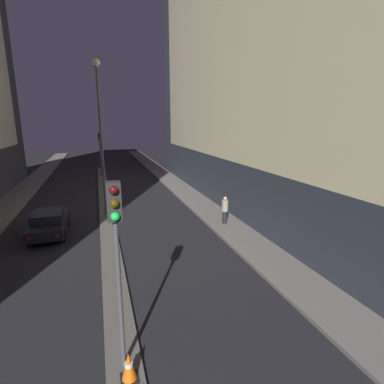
% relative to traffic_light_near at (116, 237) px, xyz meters
% --- Properties ---
extents(building_right, '(6.01, 34.53, 21.40)m').
position_rel_traffic_light_near_xyz_m(building_right, '(10.92, 13.04, 7.10)').
color(building_right, '#2D333D').
rests_on(building_right, ground).
extents(median_strip, '(0.92, 37.84, 0.12)m').
position_rel_traffic_light_near_xyz_m(median_strip, '(0.00, 15.69, -3.55)').
color(median_strip, '#56544F').
rests_on(median_strip, ground).
extents(traffic_light_near, '(0.32, 0.42, 4.78)m').
position_rel_traffic_light_near_xyz_m(traffic_light_near, '(0.00, 0.00, 0.00)').
color(traffic_light_near, '#4C4C51').
rests_on(traffic_light_near, median_strip).
extents(traffic_light_mid, '(0.32, 0.42, 4.78)m').
position_rel_traffic_light_near_xyz_m(traffic_light_mid, '(0.00, 28.37, 0.00)').
color(traffic_light_mid, '#4C4C51').
rests_on(traffic_light_mid, median_strip).
extents(street_lamp, '(0.48, 0.48, 9.69)m').
position_rel_traffic_light_near_xyz_m(street_lamp, '(0.00, 13.35, 2.68)').
color(street_lamp, '#4C4C51').
rests_on(street_lamp, median_strip).
extents(traffic_cone_far, '(0.43, 0.43, 0.72)m').
position_rel_traffic_light_near_xyz_m(traffic_cone_far, '(0.09, -0.45, -3.14)').
color(traffic_cone_far, black).
rests_on(traffic_cone_far, median_strip).
extents(car_left_lane, '(1.80, 4.16, 1.40)m').
position_rel_traffic_light_near_xyz_m(car_left_lane, '(-3.11, 10.70, -2.89)').
color(car_left_lane, black).
rests_on(car_left_lane, ground).
extents(pedestrian_on_right_sidewalk, '(0.39, 0.39, 1.66)m').
position_rel_traffic_light_near_xyz_m(pedestrian_on_right_sidewalk, '(6.77, 9.22, -2.61)').
color(pedestrian_on_right_sidewalk, black).
rests_on(pedestrian_on_right_sidewalk, sidewalk_right).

